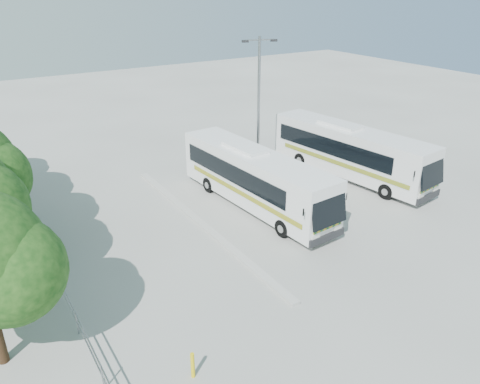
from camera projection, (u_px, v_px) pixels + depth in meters
ground at (259, 229)px, 24.21m from camera, size 100.00×100.00×0.00m
kerb_divider at (201, 223)px, 24.59m from camera, size 0.40×16.00×0.15m
railing at (37, 235)px, 22.11m from camera, size 0.06×22.00×1.00m
coach_main at (255, 178)px, 25.98m from camera, size 3.10×11.51×3.16m
coach_adjacent at (350, 151)px, 30.01m from camera, size 3.75×11.78×3.21m
lamppost at (259, 103)px, 28.82m from camera, size 2.11×0.82×8.80m
bollard at (193, 365)px, 14.99m from camera, size 0.14×0.14×0.96m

